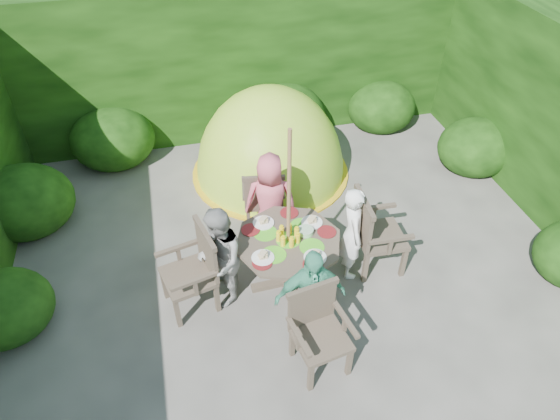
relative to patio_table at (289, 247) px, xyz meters
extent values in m
plane|color=#4A4842|center=(0.14, -0.09, -0.62)|extent=(60.00, 60.00, 0.00)
cube|color=black|center=(0.14, 3.91, 0.63)|extent=(9.00, 1.00, 2.50)
cylinder|color=#3D3328|center=(0.00, 0.00, -0.27)|extent=(0.12, 0.12, 0.69)
cube|color=#3D3328|center=(0.00, 0.00, -0.59)|extent=(0.92, 0.14, 0.06)
cube|color=#3D3328|center=(0.00, 0.00, -0.59)|extent=(0.14, 0.92, 0.06)
cylinder|color=#3D3328|center=(0.00, 0.00, 0.09)|extent=(1.30, 1.30, 0.04)
cylinder|color=#4FC421|center=(-0.22, -0.19, 0.12)|extent=(0.28, 0.28, 0.00)
cylinder|color=#4FC421|center=(0.23, -0.18, 0.12)|extent=(0.28, 0.28, 0.00)
cylinder|color=#4FC421|center=(-0.23, 0.17, 0.12)|extent=(0.28, 0.28, 0.00)
cylinder|color=#4FC421|center=(0.21, 0.19, 0.12)|extent=(0.28, 0.28, 0.00)
cylinder|color=#4FC421|center=(0.00, 0.00, 0.12)|extent=(0.28, 0.28, 0.00)
cylinder|color=white|center=(0.34, 0.21, 0.12)|extent=(0.25, 0.25, 0.01)
cylinder|color=white|center=(-0.22, 0.34, 0.12)|extent=(0.25, 0.25, 0.01)
cylinder|color=white|center=(-0.35, -0.22, 0.12)|extent=(0.25, 0.25, 0.01)
cylinder|color=white|center=(0.21, -0.34, 0.12)|extent=(0.25, 0.25, 0.01)
cylinder|color=red|center=(0.46, 0.02, 0.12)|extent=(0.22, 0.22, 0.01)
cylinder|color=red|center=(0.12, 0.45, 0.12)|extent=(0.22, 0.22, 0.01)
cylinder|color=red|center=(-0.39, 0.26, 0.12)|extent=(0.22, 0.22, 0.01)
cylinder|color=red|center=(-0.37, -0.29, 0.12)|extent=(0.22, 0.22, 0.01)
cylinder|color=red|center=(0.16, -0.44, 0.12)|extent=(0.22, 0.22, 0.01)
cylinder|color=green|center=(0.22, 0.06, 0.15)|extent=(0.18, 0.18, 0.06)
cylinder|color=brown|center=(0.00, 0.00, 0.48)|extent=(0.05, 0.05, 2.20)
cube|color=#3D3328|center=(1.17, 0.04, -0.14)|extent=(0.58, 0.60, 0.06)
cube|color=#3D3328|center=(1.41, -0.21, -0.38)|extent=(0.06, 0.06, 0.47)
cube|color=#3D3328|center=(1.43, 0.28, -0.38)|extent=(0.06, 0.06, 0.47)
cube|color=#3D3328|center=(0.92, -0.19, -0.38)|extent=(0.06, 0.06, 0.47)
cube|color=#3D3328|center=(0.94, 0.30, -0.38)|extent=(0.06, 0.06, 0.47)
cube|color=#3D3328|center=(0.91, 0.05, 0.16)|extent=(0.07, 0.58, 0.56)
cube|color=#3D3328|center=(1.16, -0.25, 0.09)|extent=(0.56, 0.08, 0.04)
cube|color=#3D3328|center=(1.19, 0.33, 0.09)|extent=(0.56, 0.08, 0.04)
cube|color=#3D3328|center=(-1.18, -0.05, -0.15)|extent=(0.65, 0.67, 0.05)
cube|color=#3D3328|center=(-1.47, 0.13, -0.39)|extent=(0.06, 0.06, 0.45)
cube|color=#3D3328|center=(-1.36, -0.33, -0.39)|extent=(0.06, 0.06, 0.45)
cube|color=#3D3328|center=(-1.01, 0.24, -0.39)|extent=(0.06, 0.06, 0.45)
cube|color=#3D3328|center=(-0.90, -0.22, -0.39)|extent=(0.06, 0.06, 0.45)
cube|color=#3D3328|center=(-0.93, 0.02, 0.14)|extent=(0.18, 0.55, 0.54)
cube|color=#3D3328|center=(-1.25, 0.23, 0.06)|extent=(0.53, 0.18, 0.04)
cube|color=#3D3328|center=(-1.12, -0.32, 0.06)|extent=(0.53, 0.18, 0.04)
cube|color=#3D3328|center=(-0.05, 1.18, -0.20)|extent=(0.58, 0.56, 0.05)
cube|color=#3D3328|center=(0.20, 1.36, -0.41)|extent=(0.06, 0.06, 0.41)
cube|color=#3D3328|center=(-0.23, 1.42, -0.41)|extent=(0.06, 0.06, 0.41)
cube|color=#3D3328|center=(0.13, 0.93, -0.41)|extent=(0.06, 0.06, 0.41)
cube|color=#3D3328|center=(-0.29, 1.00, -0.41)|extent=(0.06, 0.06, 0.41)
cube|color=#3D3328|center=(-0.09, 0.95, 0.07)|extent=(0.51, 0.12, 0.49)
cube|color=#3D3328|center=(0.20, 1.14, 0.00)|extent=(0.13, 0.49, 0.04)
cube|color=#3D3328|center=(-0.30, 1.22, 0.00)|extent=(0.13, 0.49, 0.04)
cube|color=#3D3328|center=(0.04, -1.18, -0.19)|extent=(0.60, 0.58, 0.05)
cube|color=#3D3328|center=(-0.14, -1.44, -0.41)|extent=(0.06, 0.06, 0.42)
cube|color=#3D3328|center=(0.29, -1.36, -0.41)|extent=(0.06, 0.06, 0.42)
cube|color=#3D3328|center=(-0.22, -1.00, -0.41)|extent=(0.06, 0.06, 0.42)
cube|color=#3D3328|center=(0.22, -0.93, -0.41)|extent=(0.06, 0.06, 0.42)
cube|color=#3D3328|center=(0.00, -0.94, 0.08)|extent=(0.52, 0.13, 0.50)
cube|color=#3D3328|center=(-0.22, -1.23, 0.01)|extent=(0.14, 0.50, 0.04)
cube|color=#3D3328|center=(0.30, -1.13, 0.01)|extent=(0.14, 0.50, 0.04)
imported|color=white|center=(0.80, 0.03, 0.02)|extent=(0.39, 0.51, 1.28)
imported|color=gray|center=(-0.80, -0.03, 0.04)|extent=(0.55, 0.68, 1.32)
imported|color=#D7596B|center=(-0.03, 0.80, 0.06)|extent=(0.73, 0.55, 1.35)
imported|color=#47A782|center=(0.03, -0.80, 0.03)|extent=(0.77, 0.35, 1.29)
ellipsoid|color=#A5DB2A|center=(0.31, 2.31, -0.62)|extent=(2.44, 2.44, 2.81)
ellipsoid|color=black|center=(0.26, 1.52, -0.62)|extent=(0.81, 0.46, 0.97)
cylinder|color=gold|center=(0.31, 2.31, -0.60)|extent=(2.46, 2.46, 0.03)
camera|label=1|loc=(-1.07, -3.97, 4.08)|focal=32.00mm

